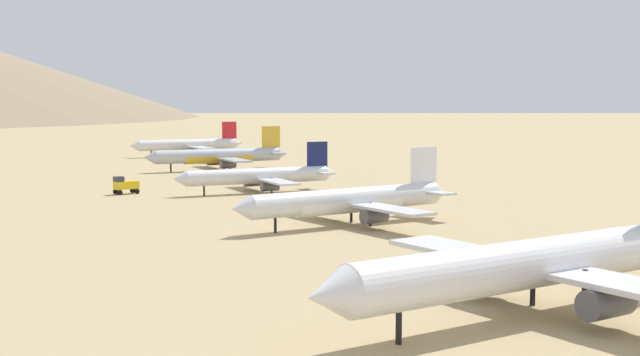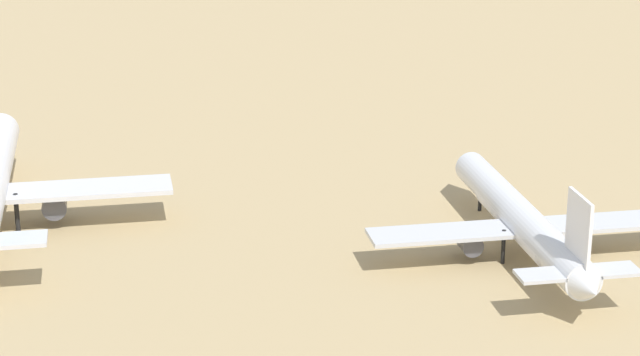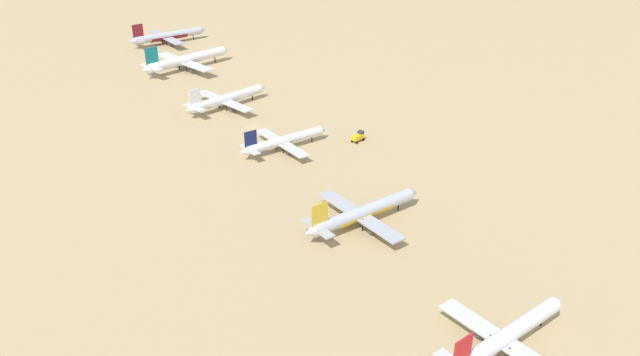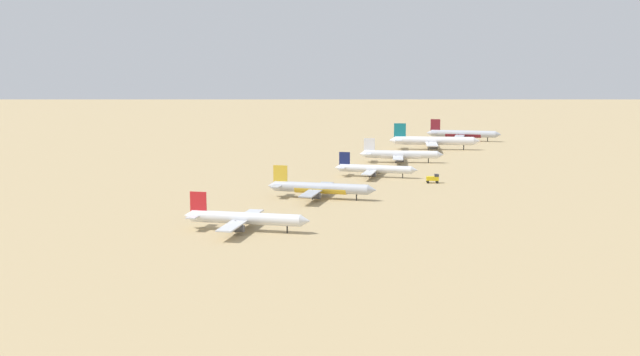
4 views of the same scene
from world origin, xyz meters
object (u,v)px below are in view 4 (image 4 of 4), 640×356
at_px(parked_jet_4, 433,141).
at_px(parked_jet_2, 375,169).
at_px(parked_jet_0, 244,218).
at_px(parked_jet_5, 463,134).
at_px(service_truck, 433,178).
at_px(parked_jet_1, 320,188).
at_px(parked_jet_3, 400,155).

bearing_deg(parked_jet_4, parked_jet_2, -99.41).
bearing_deg(parked_jet_0, parked_jet_2, 78.44).
distance_m(parked_jet_5, service_truck, 175.18).
height_order(parked_jet_4, service_truck, parked_jet_4).
height_order(parked_jet_1, service_truck, parked_jet_1).
height_order(parked_jet_1, parked_jet_4, parked_jet_4).
xyz_separation_m(parked_jet_1, parked_jet_4, (31.15, 169.49, 1.05)).
distance_m(parked_jet_2, parked_jet_4, 113.13).
xyz_separation_m(parked_jet_0, parked_jet_3, (29.89, 167.99, 0.16)).
height_order(parked_jet_2, parked_jet_3, parked_jet_3).
bearing_deg(parked_jet_3, parked_jet_0, -100.09).
bearing_deg(parked_jet_1, service_truck, 49.73).
height_order(parked_jet_3, parked_jet_5, parked_jet_5).
xyz_separation_m(parked_jet_0, parked_jet_5, (57.83, 280.70, 0.61)).
bearing_deg(parked_jet_0, service_truck, 64.34).
relative_size(parked_jet_1, parked_jet_3, 0.99).
xyz_separation_m(parked_jet_5, service_truck, (-7.06, -175.02, -2.50)).
bearing_deg(parked_jet_4, parked_jet_1, -100.41).
xyz_separation_m(parked_jet_0, service_truck, (50.76, 105.68, -1.89)).
bearing_deg(parked_jet_1, parked_jet_5, 78.13).
height_order(parked_jet_0, parked_jet_4, parked_jet_4).
height_order(parked_jet_0, parked_jet_2, parked_jet_0).
bearing_deg(parked_jet_0, parked_jet_3, 79.91).
bearing_deg(parked_jet_1, parked_jet_2, 77.67).
bearing_deg(parked_jet_3, parked_jet_4, 78.32).
relative_size(parked_jet_5, service_truck, 8.66).
xyz_separation_m(parked_jet_4, service_truck, (8.35, -122.86, -3.06)).
bearing_deg(parked_jet_5, parked_jet_0, -101.64).
bearing_deg(parked_jet_4, parked_jet_5, 73.53).
xyz_separation_m(parked_jet_1, parked_jet_5, (46.57, 221.66, 0.49)).
distance_m(parked_jet_1, parked_jet_2, 59.27).
relative_size(parked_jet_0, service_truck, 7.40).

